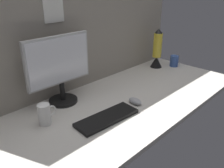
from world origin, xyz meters
TOP-DOWN VIEW (x-y plane):
  - ground_plane at (0.00, 0.00)cm, footprint 180.00×80.00cm
  - cubicle_wall_back at (-0.03, 37.50)cm, footprint 180.00×5.50cm
  - monitor at (-31.07, 25.13)cm, footprint 43.21×18.00cm
  - keyboard at (-26.20, -10.41)cm, footprint 37.83×15.61cm
  - mouse at (-0.87, -9.81)cm, footprint 6.38×10.03cm
  - mug_ceramic_white at (-52.28, 10.12)cm, footprint 10.42×6.55cm
  - mug_ceramic_blue at (79.06, 10.31)cm, footprint 10.73×7.31cm
  - lava_lamp at (65.87, 20.68)cm, footprint 10.38×10.38cm

SIDE VIEW (x-z plane):
  - ground_plane at x=0.00cm, z-range -3.00..0.00cm
  - keyboard at x=-26.20cm, z-range 0.00..2.00cm
  - mouse at x=-0.87cm, z-range 0.00..3.40cm
  - mug_ceramic_blue at x=79.06cm, z-range 0.02..9.66cm
  - mug_ceramic_white at x=-52.28cm, z-range 0.04..11.74cm
  - lava_lamp at x=65.87cm, z-range -2.74..31.25cm
  - monitor at x=-31.07cm, z-range 2.36..44.54cm
  - cubicle_wall_back at x=-0.03cm, z-range 0.02..76.15cm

